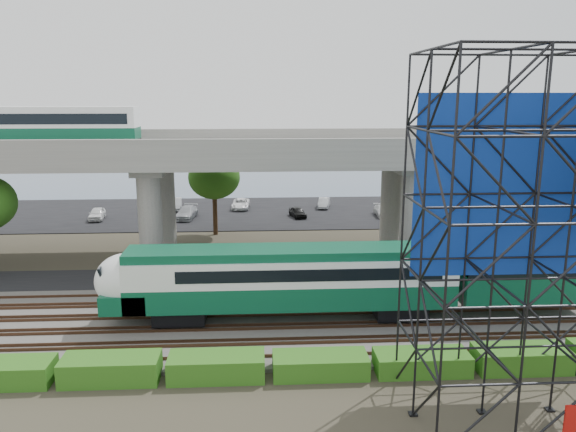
{
  "coord_description": "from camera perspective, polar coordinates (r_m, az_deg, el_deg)",
  "views": [
    {
      "loc": [
        -1.99,
        -29.2,
        13.39
      ],
      "look_at": [
        0.02,
        6.0,
        5.68
      ],
      "focal_mm": 35.0,
      "sensor_mm": 36.0,
      "label": 1
    }
  ],
  "objects": [
    {
      "name": "suv",
      "position": [
        41.29,
        -12.58,
        -5.75
      ],
      "size": [
        5.45,
        3.42,
        1.4
      ],
      "primitive_type": "imported",
      "rotation": [
        0.0,
        0.0,
        1.8
      ],
      "color": "black",
      "rests_on": "service_road"
    },
    {
      "name": "hedge_strip",
      "position": [
        28.17,
        3.3,
        -14.78
      ],
      "size": [
        34.6,
        1.8,
        1.2
      ],
      "color": "#2E6216",
      "rests_on": "ground"
    },
    {
      "name": "rail_tracks",
      "position": [
        33.9,
        0.35,
        -10.41
      ],
      "size": [
        90.0,
        9.52,
        0.16
      ],
      "color": "#472D1E",
      "rests_on": "ballast_bed"
    },
    {
      "name": "parking_lot",
      "position": [
        64.62,
        -1.44,
        0.41
      ],
      "size": [
        90.0,
        18.0,
        0.08
      ],
      "primitive_type": "cube",
      "color": "black",
      "rests_on": "ground"
    },
    {
      "name": "scaffold_tower",
      "position": [
        24.64,
        23.53,
        -2.6
      ],
      "size": [
        9.36,
        6.36,
        15.0
      ],
      "color": "black",
      "rests_on": "ground"
    },
    {
      "name": "ground",
      "position": [
        32.18,
        0.58,
        -12.25
      ],
      "size": [
        140.0,
        140.0,
        0.0
      ],
      "primitive_type": "plane",
      "color": "#474233",
      "rests_on": "ground"
    },
    {
      "name": "commuter_train",
      "position": [
        33.17,
        3.98,
        -6.16
      ],
      "size": [
        29.3,
        3.06,
        4.3
      ],
      "color": "black",
      "rests_on": "rail_tracks"
    },
    {
      "name": "parked_cars",
      "position": [
        64.04,
        -2.42,
        0.88
      ],
      "size": [
        37.78,
        9.47,
        1.3
      ],
      "color": "white",
      "rests_on": "parking_lot"
    },
    {
      "name": "trees",
      "position": [
        46.11,
        -6.56,
        2.49
      ],
      "size": [
        40.94,
        16.94,
        7.69
      ],
      "color": "#382314",
      "rests_on": "ground"
    },
    {
      "name": "harbor_water",
      "position": [
        86.26,
        -1.91,
        3.41
      ],
      "size": [
        140.0,
        40.0,
        0.03
      ],
      "primitive_type": "cube",
      "color": "#43586E",
      "rests_on": "ground"
    },
    {
      "name": "overpass",
      "position": [
        45.5,
        -2.34,
        5.8
      ],
      "size": [
        80.0,
        12.0,
        12.4
      ],
      "color": "#9E9B93",
      "rests_on": "ground"
    },
    {
      "name": "ballast_bed",
      "position": [
        33.97,
        0.35,
        -10.69
      ],
      "size": [
        90.0,
        12.0,
        0.2
      ],
      "primitive_type": "cube",
      "color": "slate",
      "rests_on": "ground"
    },
    {
      "name": "service_road",
      "position": [
        41.93,
        -0.38,
        -6.23
      ],
      "size": [
        90.0,
        5.0,
        0.08
      ],
      "primitive_type": "cube",
      "color": "black",
      "rests_on": "ground"
    }
  ]
}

